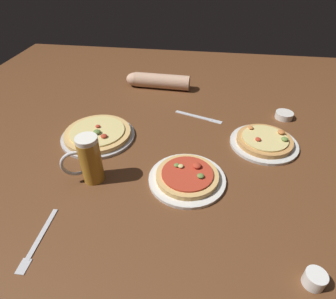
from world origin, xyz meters
name	(u,v)px	position (x,y,z in m)	size (l,w,h in m)	color
ground_plane	(168,157)	(0.00, 0.00, -0.01)	(2.40, 2.40, 0.03)	brown
pizza_plate_near	(187,177)	(0.09, -0.14, 0.02)	(0.27, 0.27, 0.05)	silver
pizza_plate_far	(264,141)	(0.37, 0.11, 0.02)	(0.27, 0.27, 0.05)	silver
pizza_plate_side	(98,134)	(-0.30, 0.07, 0.02)	(0.30, 0.30, 0.05)	#B2B2B7
beer_mug_dark	(89,160)	(-0.24, -0.18, 0.09)	(0.13, 0.08, 0.17)	#B27A23
ramekin_sauce	(284,115)	(0.49, 0.34, 0.01)	(0.08, 0.08, 0.03)	silver
ramekin_butter	(315,279)	(0.42, -0.45, 0.02)	(0.05, 0.05, 0.04)	white
fork_left	(38,240)	(-0.30, -0.44, 0.00)	(0.03, 0.21, 0.01)	silver
knife_right	(199,117)	(0.10, 0.29, 0.00)	(0.22, 0.09, 0.01)	silver
diner_arm	(156,81)	(-0.15, 0.57, 0.04)	(0.35, 0.09, 0.08)	tan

